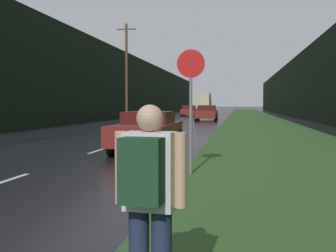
{
  "coord_description": "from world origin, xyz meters",
  "views": [
    {
      "loc": [
        4.79,
        0.39,
        1.6
      ],
      "look_at": [
        2.27,
        15.44,
        0.81
      ],
      "focal_mm": 45.0,
      "sensor_mm": 36.0,
      "label": 1
    }
  ],
  "objects_px": {
    "stop_sign": "(191,100)",
    "car_passing_far": "(207,113)",
    "hitchhiker_with_backpack": "(148,196)",
    "delivery_truck": "(204,103)",
    "car_oncoming": "(189,111)",
    "car_passing_near": "(148,130)"
  },
  "relations": [
    {
      "from": "stop_sign",
      "to": "car_passing_far",
      "type": "height_order",
      "value": "stop_sign"
    },
    {
      "from": "hitchhiker_with_backpack",
      "to": "car_passing_far",
      "type": "height_order",
      "value": "hitchhiker_with_backpack"
    },
    {
      "from": "stop_sign",
      "to": "hitchhiker_with_backpack",
      "type": "height_order",
      "value": "stop_sign"
    },
    {
      "from": "delivery_truck",
      "to": "car_oncoming",
      "type": "bearing_deg",
      "value": -90.0
    },
    {
      "from": "hitchhiker_with_backpack",
      "to": "delivery_truck",
      "type": "bearing_deg",
      "value": 100.0
    },
    {
      "from": "hitchhiker_with_backpack",
      "to": "car_passing_far",
      "type": "distance_m",
      "value": 37.86
    },
    {
      "from": "hitchhiker_with_backpack",
      "to": "car_passing_far",
      "type": "bearing_deg",
      "value": 99.35
    },
    {
      "from": "stop_sign",
      "to": "car_oncoming",
      "type": "bearing_deg",
      "value": 96.71
    },
    {
      "from": "car_oncoming",
      "to": "delivery_truck",
      "type": "height_order",
      "value": "delivery_truck"
    },
    {
      "from": "stop_sign",
      "to": "delivery_truck",
      "type": "height_order",
      "value": "delivery_truck"
    },
    {
      "from": "car_oncoming",
      "to": "delivery_truck",
      "type": "bearing_deg",
      "value": 90.0
    },
    {
      "from": "stop_sign",
      "to": "car_passing_near",
      "type": "xyz_separation_m",
      "value": [
        -1.98,
        4.58,
        -0.99
      ]
    },
    {
      "from": "hitchhiker_with_backpack",
      "to": "car_passing_near",
      "type": "xyz_separation_m",
      "value": [
        -2.39,
        11.01,
        -0.21
      ]
    },
    {
      "from": "hitchhiker_with_backpack",
      "to": "car_passing_near",
      "type": "height_order",
      "value": "hitchhiker_with_backpack"
    },
    {
      "from": "car_passing_far",
      "to": "stop_sign",
      "type": "bearing_deg",
      "value": 93.62
    },
    {
      "from": "stop_sign",
      "to": "car_oncoming",
      "type": "height_order",
      "value": "stop_sign"
    },
    {
      "from": "car_passing_far",
      "to": "car_oncoming",
      "type": "bearing_deg",
      "value": -77.05
    },
    {
      "from": "delivery_truck",
      "to": "stop_sign",
      "type": "bearing_deg",
      "value": -85.67
    },
    {
      "from": "hitchhiker_with_backpack",
      "to": "car_oncoming",
      "type": "xyz_separation_m",
      "value": [
        -5.88,
        52.96,
        -0.18
      ]
    },
    {
      "from": "hitchhiker_with_backpack",
      "to": "delivery_truck",
      "type": "xyz_separation_m",
      "value": [
        -5.88,
        78.67,
        1.02
      ]
    },
    {
      "from": "car_passing_far",
      "to": "car_oncoming",
      "type": "distance_m",
      "value": 15.58
    },
    {
      "from": "stop_sign",
      "to": "delivery_truck",
      "type": "bearing_deg",
      "value": 94.33
    }
  ]
}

